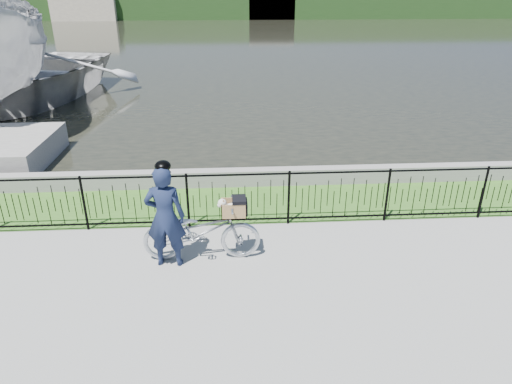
{
  "coord_description": "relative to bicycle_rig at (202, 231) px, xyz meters",
  "views": [
    {
      "loc": [
        -0.17,
        -6.53,
        4.48
      ],
      "look_at": [
        0.31,
        1.0,
        1.0
      ],
      "focal_mm": 32.0,
      "sensor_mm": 36.0,
      "label": 1
    }
  ],
  "objects": [
    {
      "name": "fence",
      "position": [
        0.67,
        1.17,
        0.03
      ],
      "size": [
        14.0,
        0.06,
        1.15
      ],
      "primitive_type": null,
      "color": "black",
      "rests_on": "ground"
    },
    {
      "name": "ground",
      "position": [
        0.67,
        -0.43,
        -0.55
      ],
      "size": [
        120.0,
        120.0,
        0.0
      ],
      "primitive_type": "plane",
      "color": "gray",
      "rests_on": "ground"
    },
    {
      "name": "quay_wall",
      "position": [
        0.67,
        3.17,
        -0.35
      ],
      "size": [
        60.0,
        0.3,
        0.4
      ],
      "primitive_type": "cube",
      "color": "gray",
      "rests_on": "ground"
    },
    {
      "name": "bicycle_rig",
      "position": [
        0.0,
        0.0,
        0.0
      ],
      "size": [
        2.04,
        0.71,
        1.18
      ],
      "color": "#B1B5BD",
      "rests_on": "ground"
    },
    {
      "name": "far_building_left",
      "position": [
        -17.33,
        57.57,
        1.45
      ],
      "size": [
        8.0,
        4.0,
        4.0
      ],
      "primitive_type": "cube",
      "color": "#B4A891",
      "rests_on": "ground"
    },
    {
      "name": "cyclist",
      "position": [
        -0.59,
        -0.15,
        0.39
      ],
      "size": [
        0.69,
        0.48,
        1.9
      ],
      "color": "#151E3A",
      "rests_on": "ground"
    },
    {
      "name": "grass_strip",
      "position": [
        0.67,
        2.17,
        -0.54
      ],
      "size": [
        60.0,
        2.0,
        0.01
      ],
      "primitive_type": "cube",
      "color": "#376620",
      "rests_on": "ground"
    },
    {
      "name": "far_building_right",
      "position": [
        6.67,
        58.07,
        1.05
      ],
      "size": [
        6.0,
        3.0,
        3.2
      ],
      "primitive_type": "cube",
      "color": "#B4A891",
      "rests_on": "ground"
    },
    {
      "name": "water",
      "position": [
        0.67,
        32.57,
        -0.55
      ],
      "size": [
        120.0,
        120.0,
        0.0
      ],
      "primitive_type": "plane",
      "color": "black",
      "rests_on": "ground"
    },
    {
      "name": "far_treeline",
      "position": [
        0.67,
        59.57,
        0.95
      ],
      "size": [
        120.0,
        6.0,
        3.0
      ],
      "primitive_type": "cube",
      "color": "#214018",
      "rests_on": "ground"
    },
    {
      "name": "boat_far",
      "position": [
        -7.87,
        12.07,
        0.52
      ],
      "size": [
        9.53,
        11.71,
        2.13
      ],
      "color": "silver",
      "rests_on": "water"
    }
  ]
}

